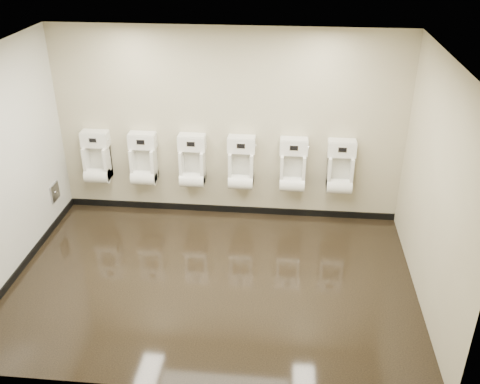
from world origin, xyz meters
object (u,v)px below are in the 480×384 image
object	(u,v)px
urinal_3	(241,167)
urinal_4	(293,169)
urinal_0	(97,161)
urinal_2	(192,165)
access_panel	(55,192)
urinal_5	(340,171)
urinal_1	(144,163)

from	to	relation	value
urinal_3	urinal_4	bearing A→B (deg)	0.00
urinal_0	urinal_3	xyz separation A→B (m)	(2.15, 0.00, 0.00)
urinal_0	urinal_2	size ratio (longest dim) A/B	1.00
access_panel	urinal_5	world-z (taller)	urinal_5
access_panel	urinal_2	world-z (taller)	urinal_2
access_panel	urinal_4	bearing A→B (deg)	6.90
urinal_4	urinal_0	bearing A→B (deg)	180.00
urinal_2	urinal_4	size ratio (longest dim) A/B	1.00
urinal_2	urinal_0	bearing A→B (deg)	180.00
urinal_1	urinal_4	xyz separation A→B (m)	(2.19, 0.00, 0.00)
urinal_0	urinal_2	world-z (taller)	same
urinal_2	urinal_3	world-z (taller)	same
access_panel	urinal_4	xyz separation A→B (m)	(3.43, 0.41, 0.34)
urinal_1	urinal_5	size ratio (longest dim) A/B	1.00
urinal_0	urinal_3	size ratio (longest dim) A/B	1.00
urinal_3	urinal_5	xyz separation A→B (m)	(1.42, 0.00, 0.00)
urinal_5	urinal_4	bearing A→B (deg)	180.00
urinal_4	urinal_5	size ratio (longest dim) A/B	1.00
urinal_3	urinal_1	bearing A→B (deg)	180.00
access_panel	urinal_1	bearing A→B (deg)	18.50
access_panel	urinal_4	world-z (taller)	urinal_4
urinal_0	urinal_1	xyz separation A→B (m)	(0.71, 0.00, 0.00)
urinal_2	urinal_3	xyz separation A→B (m)	(0.72, 0.00, 0.00)
urinal_4	urinal_5	world-z (taller)	same
urinal_2	access_panel	bearing A→B (deg)	-168.10
urinal_0	urinal_4	bearing A→B (deg)	0.00
urinal_2	urinal_5	size ratio (longest dim) A/B	1.00
urinal_3	urinal_4	distance (m)	0.74
urinal_1	urinal_2	size ratio (longest dim) A/B	1.00
urinal_0	urinal_4	world-z (taller)	same
urinal_1	urinal_5	distance (m)	2.86
urinal_0	urinal_4	xyz separation A→B (m)	(2.89, 0.00, 0.00)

